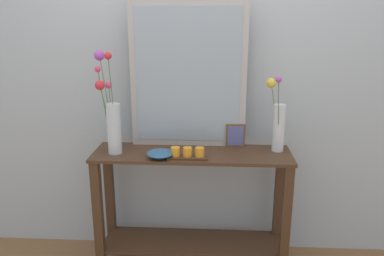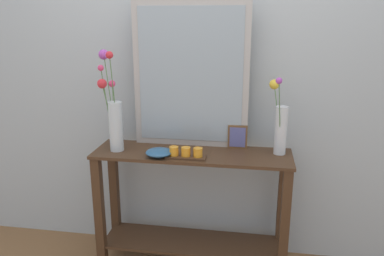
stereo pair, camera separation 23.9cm
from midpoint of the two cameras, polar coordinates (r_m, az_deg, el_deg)
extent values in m
cube|color=#B2BCC1|center=(2.61, -2.28, 9.45)|extent=(6.40, 0.08, 2.70)
cube|color=#472D1C|center=(2.44, -2.81, -3.90)|extent=(1.25, 0.36, 0.02)
cube|color=#472D1C|center=(2.73, -2.62, -16.62)|extent=(1.19, 0.32, 0.02)
cube|color=#472D1C|center=(2.62, -16.32, -13.12)|extent=(0.06, 0.06, 0.81)
cube|color=#472D1C|center=(2.50, 10.96, -14.17)|extent=(0.06, 0.06, 0.81)
cube|color=#472D1C|center=(2.85, -14.44, -10.41)|extent=(0.06, 0.06, 0.81)
cube|color=#472D1C|center=(2.75, 10.20, -11.20)|extent=(0.06, 0.06, 0.81)
cube|color=#B7B2AD|center=(2.47, -3.36, 7.75)|extent=(0.75, 0.03, 0.93)
cube|color=#9EADB7|center=(2.46, -3.40, 7.70)|extent=(0.67, 0.00, 0.85)
cylinder|color=silver|center=(2.45, -14.23, -0.14)|extent=(0.09, 0.09, 0.32)
cylinder|color=#4C753D|center=(2.45, -15.50, 2.47)|extent=(0.08, 0.04, 0.51)
sphere|color=#EA4275|center=(2.43, -16.62, 8.35)|extent=(0.04, 0.04, 0.04)
cylinder|color=#4C753D|center=(2.41, -14.45, 3.35)|extent=(0.02, 0.06, 0.59)
sphere|color=red|center=(2.34, -15.30, 10.28)|extent=(0.04, 0.04, 0.04)
cylinder|color=#4C753D|center=(2.47, -14.62, 1.41)|extent=(0.04, 0.09, 0.40)
sphere|color=#EA4275|center=(2.48, -14.99, 6.14)|extent=(0.04, 0.04, 0.04)
cylinder|color=#4C753D|center=(2.48, -15.10, 3.53)|extent=(0.11, 0.12, 0.58)
sphere|color=#B24CB7|center=(2.50, -16.31, 10.28)|extent=(0.06, 0.06, 0.06)
cylinder|color=#4C753D|center=(2.43, -15.06, 1.29)|extent=(0.08, 0.01, 0.42)
sphere|color=red|center=(2.40, -16.34, 6.08)|extent=(0.06, 0.06, 0.06)
cylinder|color=silver|center=(2.46, 10.05, -0.03)|extent=(0.08, 0.08, 0.30)
cylinder|color=#4C753D|center=(2.47, 9.61, 1.75)|extent=(0.07, 0.09, 0.41)
sphere|color=yellow|center=(2.46, 8.96, 6.59)|extent=(0.06, 0.06, 0.06)
cylinder|color=#4C753D|center=(2.39, 9.93, 1.86)|extent=(0.05, 0.09, 0.46)
sphere|color=#B24CB7|center=(2.30, 9.81, 7.09)|extent=(0.04, 0.04, 0.04)
cube|color=#472D1C|center=(2.34, -3.59, -4.37)|extent=(0.24, 0.09, 0.01)
cylinder|color=orange|center=(2.34, -5.40, -3.55)|extent=(0.06, 0.06, 0.05)
cylinder|color=orange|center=(2.33, -3.60, -3.60)|extent=(0.06, 0.06, 0.05)
cylinder|color=orange|center=(2.33, -1.79, -3.64)|extent=(0.06, 0.06, 0.05)
cube|color=brown|center=(2.52, 3.78, -1.17)|extent=(0.13, 0.01, 0.15)
cube|color=#5C5E9C|center=(2.52, 3.78, -1.21)|extent=(0.10, 0.00, 0.13)
cylinder|color=#2D5B84|center=(2.37, -7.64, -4.33)|extent=(0.07, 0.07, 0.01)
ellipsoid|color=#2D5B84|center=(2.36, -7.66, -3.79)|extent=(0.16, 0.16, 0.04)
camera|label=1|loc=(0.12, -92.86, -0.82)|focal=35.98mm
camera|label=2|loc=(0.12, 87.14, 0.82)|focal=35.98mm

